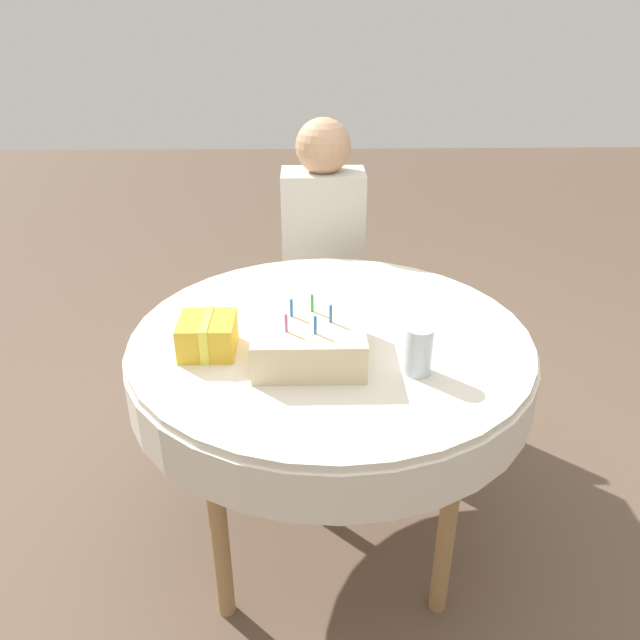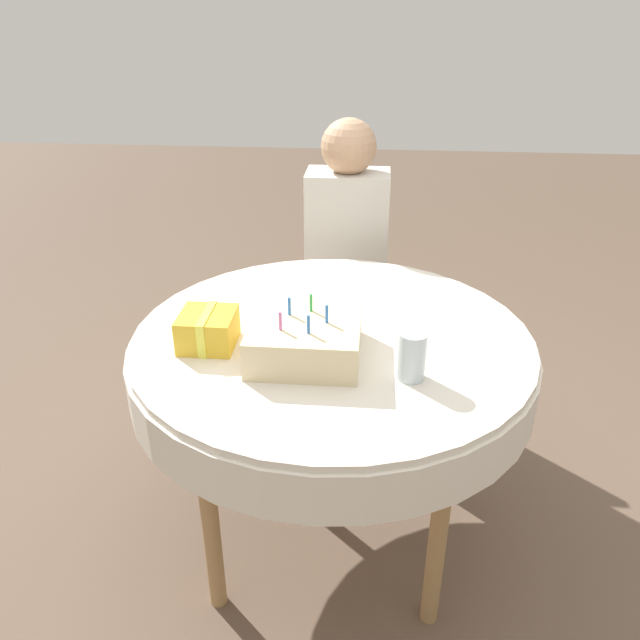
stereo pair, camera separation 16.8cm
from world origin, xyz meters
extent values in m
plane|color=brown|center=(0.00, 0.00, 0.00)|extent=(12.00, 12.00, 0.00)
cylinder|color=silver|center=(0.00, 0.00, 0.76)|extent=(1.14, 1.14, 0.02)
cylinder|color=silver|center=(0.00, 0.00, 0.68)|extent=(1.16, 1.16, 0.14)
cylinder|color=#A37A4C|center=(-0.31, -0.31, 0.37)|extent=(0.05, 0.05, 0.75)
cylinder|color=#A37A4C|center=(0.31, -0.31, 0.37)|extent=(0.05, 0.05, 0.75)
cylinder|color=#A37A4C|center=(-0.31, 0.31, 0.37)|extent=(0.05, 0.05, 0.75)
cylinder|color=#A37A4C|center=(0.31, 0.31, 0.37)|extent=(0.05, 0.05, 0.75)
cube|color=#4C331E|center=(0.00, 0.86, 0.46)|extent=(0.38, 0.38, 0.04)
cube|color=#4C331E|center=(0.00, 1.03, 0.74)|extent=(0.34, 0.03, 0.52)
cylinder|color=#4C331E|center=(-0.16, 0.69, 0.22)|extent=(0.04, 0.04, 0.44)
cylinder|color=#4C331E|center=(0.16, 0.69, 0.22)|extent=(0.04, 0.04, 0.44)
cylinder|color=#4C331E|center=(-0.16, 1.02, 0.22)|extent=(0.04, 0.04, 0.44)
cylinder|color=#4C331E|center=(0.16, 1.02, 0.22)|extent=(0.04, 0.04, 0.44)
cylinder|color=tan|center=(-0.08, 0.70, 0.24)|extent=(0.09, 0.09, 0.48)
cylinder|color=tan|center=(0.08, 0.70, 0.24)|extent=(0.09, 0.09, 0.48)
cube|color=beige|center=(0.00, 0.86, 0.75)|extent=(0.33, 0.20, 0.54)
sphere|color=tan|center=(0.00, 0.86, 1.12)|extent=(0.21, 0.21, 0.21)
cube|color=beige|center=(-0.06, -0.13, 0.82)|extent=(0.29, 0.29, 0.10)
cylinder|color=blue|center=(-0.01, -0.13, 0.90)|extent=(0.01, 0.01, 0.05)
cylinder|color=green|center=(-0.05, -0.07, 0.90)|extent=(0.01, 0.01, 0.05)
cylinder|color=blue|center=(-0.11, -0.09, 0.90)|extent=(0.01, 0.01, 0.05)
cylinder|color=#D166B2|center=(-0.12, -0.18, 0.90)|extent=(0.01, 0.01, 0.05)
cylinder|color=blue|center=(-0.05, -0.19, 0.90)|extent=(0.01, 0.01, 0.05)
cylinder|color=silver|center=(0.21, -0.21, 0.83)|extent=(0.07, 0.07, 0.13)
cube|color=gold|center=(-0.34, -0.09, 0.82)|extent=(0.15, 0.15, 0.10)
cube|color=#EAE54C|center=(-0.34, -0.09, 0.82)|extent=(0.02, 0.16, 0.10)
camera|label=1|loc=(-0.06, -1.57, 1.63)|focal=35.00mm
camera|label=2|loc=(0.10, -1.57, 1.63)|focal=35.00mm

